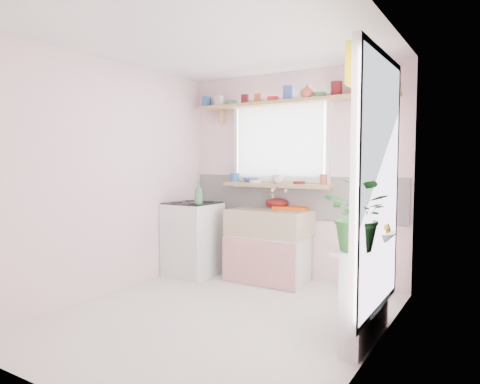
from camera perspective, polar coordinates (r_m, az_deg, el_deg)
The scene contains 19 objects.
room at distance 4.30m, azimuth 10.79°, elevation 3.32°, with size 3.20×3.20×3.20m.
sink_unit at distance 5.12m, azimuth 3.87°, elevation -7.08°, with size 0.95×0.65×1.11m.
cooker at distance 5.43m, azimuth -6.31°, elevation -6.17°, with size 0.58×0.58×0.93m.
radiator_ledge at distance 3.62m, azimuth 16.42°, elevation -12.52°, with size 0.22×0.95×0.78m.
windowsill at distance 5.20m, azimuth 4.86°, elevation 0.94°, with size 1.40×0.22×0.04m, color tan.
pine_shelf at distance 5.17m, azimuth 6.39°, elevation 11.80°, with size 2.52×0.24×0.04m, color tan.
shelf_crockery at distance 5.19m, azimuth 6.22°, elevation 12.61°, with size 2.47×0.11×0.12m.
sill_crockery at distance 5.20m, azimuth 4.87°, elevation 1.79°, with size 1.35×0.11×0.12m.
dish_tray at distance 5.16m, azimuth 6.90°, elevation -2.11°, with size 0.41×0.30×0.04m, color #D64813.
colander at distance 5.24m, azimuth 4.92°, elevation -1.50°, with size 0.29×0.29×0.13m, color maroon.
jade_plant at distance 3.18m, azimuth 15.68°, elevation -2.98°, with size 0.47×0.41×0.53m, color #2B6C2B.
fruit_bowl at distance 3.69m, azimuth 17.79°, elevation -5.62°, with size 0.30×0.30×0.07m, color silver.
herb_pot at distance 3.12m, azimuth 15.21°, elevation -5.97°, with size 0.11×0.08×0.22m, color #2A692E.
soap_bottle_sink at distance 5.26m, azimuth 4.41°, elevation -1.22°, with size 0.08×0.08×0.18m, color #E0E365.
sill_cup at distance 5.12m, azimuth 5.13°, elevation 1.66°, with size 0.12×0.12×0.10m, color beige.
sill_bowl at distance 5.44m, azimuth 1.51°, elevation 1.64°, with size 0.21×0.21×0.06m, color #3756B3.
shelf_vase at distance 5.02m, azimuth 8.92°, elevation 13.14°, with size 0.15×0.15×0.16m, color #B54A37.
cooker_bottle at distance 5.09m, azimuth -5.55°, elevation -0.19°, with size 0.10×0.10×0.26m, color #40804C.
fruit at distance 3.69m, azimuth 17.92°, elevation -4.69°, with size 0.20×0.14×0.10m.
Camera 1 is at (2.20, -3.15, 1.42)m, focal length 32.00 mm.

